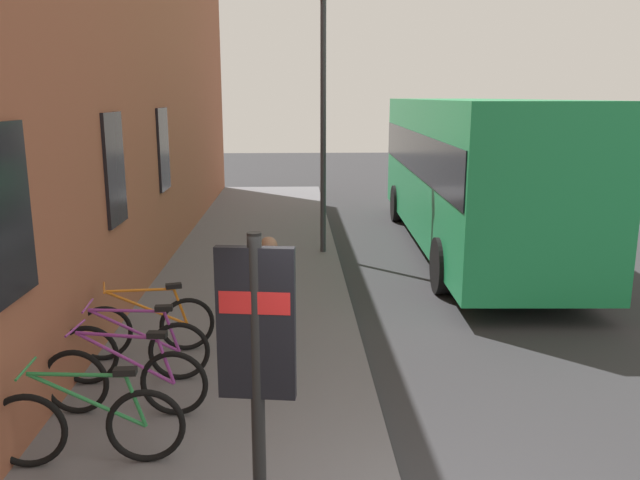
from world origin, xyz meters
name	(u,v)px	position (x,y,z in m)	size (l,w,h in m)	color
ground	(414,313)	(6.00, -1.00, 0.00)	(60.00, 60.00, 0.00)	#2D2D30
sidewalk_pavement	(251,277)	(8.00, 1.75, 0.06)	(24.00, 3.50, 0.12)	slate
station_facade	(142,67)	(8.99, 3.80, 3.95)	(22.00, 0.65, 7.91)	#9E563D
bicycle_nearest_sign	(88,425)	(1.62, 2.80, 0.51)	(0.48, 1.77, 0.97)	black
bicycle_leaning_wall	(125,380)	(2.56, 2.70, 0.51)	(0.48, 1.77, 0.97)	black
bicycle_mid_rack	(134,351)	(3.36, 2.80, 0.51)	(0.48, 1.77, 0.97)	black
bicycle_end_of_row	(147,326)	(4.17, 2.84, 0.51)	(0.65, 1.72, 0.97)	black
transit_info_sign	(257,344)	(0.50, 1.19, 1.72)	(0.15, 0.56, 2.40)	black
city_bus	(470,165)	(10.37, -3.00, 1.92)	(10.59, 2.96, 3.35)	#1E8C4C
pedestrian_near_bus	(269,287)	(3.86, 1.23, 1.12)	(0.25, 0.62, 1.63)	#4C724C
street_lamp	(323,101)	(9.76, 0.30, 3.32)	(0.28, 0.28, 5.43)	#333338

